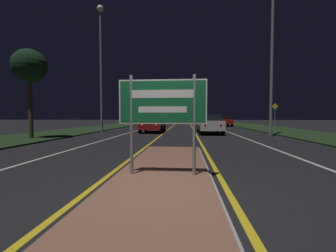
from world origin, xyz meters
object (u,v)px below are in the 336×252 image
highway_sign (162,106)px  streetlight_left_near (101,51)px  streetlight_right_near (272,37)px  car_receding_0 (210,123)px  car_approaching_0 (153,123)px  warning_sign (275,114)px  car_receding_1 (224,121)px

highway_sign → streetlight_left_near: streetlight_left_near is taller
highway_sign → streetlight_right_near: bearing=59.9°
car_receding_0 → car_approaching_0: bearing=166.2°
warning_sign → streetlight_left_near: bearing=-164.7°
highway_sign → car_receding_0: size_ratio=0.47×
streetlight_right_near → car_receding_1: bearing=91.7°
streetlight_left_near → streetlight_right_near: size_ratio=0.93×
car_receding_0 → car_approaching_0: car_receding_0 is taller
highway_sign → streetlight_left_near: 15.50m
warning_sign → car_approaching_0: bearing=-164.1°
car_approaching_0 → warning_sign: bearing=15.9°
highway_sign → car_approaching_0: highway_sign is taller
car_receding_0 → car_receding_1: car_receding_0 is taller
car_approaching_0 → warning_sign: warning_sign is taller
car_receding_0 → streetlight_right_near: bearing=-32.2°
car_approaching_0 → car_receding_0: bearing=-13.8°
car_receding_1 → car_approaching_0: bearing=-122.8°
highway_sign → car_receding_1: highway_sign is taller
car_receding_1 → warning_sign: (3.32, -9.19, 0.83)m
streetlight_left_near → car_receding_0: size_ratio=2.26×
streetlight_left_near → streetlight_right_near: streetlight_right_near is taller
car_receding_1 → warning_sign: 9.81m
highway_sign → car_receding_1: (5.69, 26.59, -0.83)m
streetlight_left_near → warning_sign: bearing=15.3°
car_receding_1 → streetlight_left_near: bearing=-132.1°
car_receding_1 → warning_sign: bearing=-70.1°
highway_sign → car_receding_1: size_ratio=0.47×
highway_sign → streetlight_right_near: 13.28m
highway_sign → car_receding_0: bearing=79.6°
streetlight_left_near → warning_sign: 16.78m
streetlight_left_near → streetlight_right_near: bearing=-11.4°
streetlight_right_near → highway_sign: bearing=-120.1°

